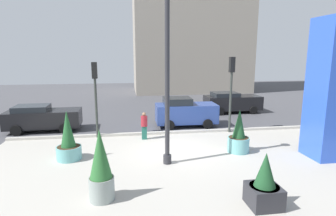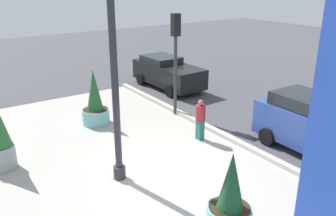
% 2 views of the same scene
% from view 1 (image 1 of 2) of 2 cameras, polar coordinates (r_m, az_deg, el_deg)
% --- Properties ---
extents(ground_plane, '(60.00, 60.00, 0.00)m').
position_cam_1_polar(ground_plane, '(17.58, -0.76, -4.57)').
color(ground_plane, '#47474C').
extents(plaza_pavement, '(18.00, 10.00, 0.02)m').
position_cam_1_polar(plaza_pavement, '(11.99, 3.23, -12.17)').
color(plaza_pavement, '#ADA89E').
rests_on(plaza_pavement, ground_plane).
extents(curb_strip, '(18.00, 0.24, 0.16)m').
position_cam_1_polar(curb_strip, '(16.72, -0.35, -5.10)').
color(curb_strip, '#B7B2A8').
rests_on(curb_strip, ground_plane).
extents(lamp_post, '(0.44, 0.44, 7.58)m').
position_cam_1_polar(lamp_post, '(11.51, -0.16, 5.96)').
color(lamp_post, '#2D2D33').
rests_on(lamp_post, ground_plane).
extents(art_pillar_blue, '(1.60, 1.60, 6.31)m').
position_cam_1_polar(art_pillar_blue, '(14.38, 30.65, 3.23)').
color(art_pillar_blue, blue).
rests_on(art_pillar_blue, ground_plane).
extents(potted_plant_by_pillar, '(1.11, 1.11, 2.27)m').
position_cam_1_polar(potted_plant_by_pillar, '(13.35, -19.86, -6.52)').
color(potted_plant_by_pillar, '#6BB2B2').
rests_on(potted_plant_by_pillar, ground_plane).
extents(potted_plant_curbside, '(0.82, 0.82, 2.41)m').
position_cam_1_polar(potted_plant_curbside, '(9.36, -13.68, -11.87)').
color(potted_plant_curbside, gray).
rests_on(potted_plant_curbside, ground_plane).
extents(potted_plant_near_left, '(1.04, 1.04, 2.13)m').
position_cam_1_polar(potted_plant_near_left, '(13.95, 14.35, -5.66)').
color(potted_plant_near_left, '#6BB2B2').
rests_on(potted_plant_near_left, ground_plane).
extents(potted_plant_near_right, '(0.97, 0.97, 1.77)m').
position_cam_1_polar(potted_plant_near_right, '(9.42, 19.26, -14.73)').
color(potted_plant_near_right, '#2D2D33').
rests_on(potted_plant_near_right, ground_plane).
extents(traffic_light_far_side, '(0.28, 0.42, 4.30)m').
position_cam_1_polar(traffic_light_far_side, '(16.00, -14.76, 4.17)').
color(traffic_light_far_side, '#333833').
rests_on(traffic_light_far_side, ground_plane).
extents(traffic_light_corner, '(0.28, 0.42, 4.57)m').
position_cam_1_polar(traffic_light_corner, '(16.99, 12.90, 5.21)').
color(traffic_light_corner, '#333833').
rests_on(traffic_light_corner, ground_plane).
extents(car_passing_lane, '(4.46, 2.11, 1.63)m').
position_cam_1_polar(car_passing_lane, '(18.93, -24.41, -1.82)').
color(car_passing_lane, black).
rests_on(car_passing_lane, ground_plane).
extents(car_far_lane, '(4.04, 2.06, 1.93)m').
position_cam_1_polar(car_far_lane, '(18.39, 3.53, -0.82)').
color(car_far_lane, '#2D4793').
rests_on(car_far_lane, ground_plane).
extents(car_curb_east, '(4.54, 2.19, 1.68)m').
position_cam_1_polar(car_curb_east, '(23.35, 13.01, 1.23)').
color(car_curb_east, black).
rests_on(car_curb_east, ground_plane).
extents(pedestrian_crossing, '(0.37, 0.37, 1.55)m').
position_cam_1_polar(pedestrian_crossing, '(15.54, -4.92, -3.42)').
color(pedestrian_crossing, '#236656').
rests_on(pedestrian_crossing, ground_plane).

